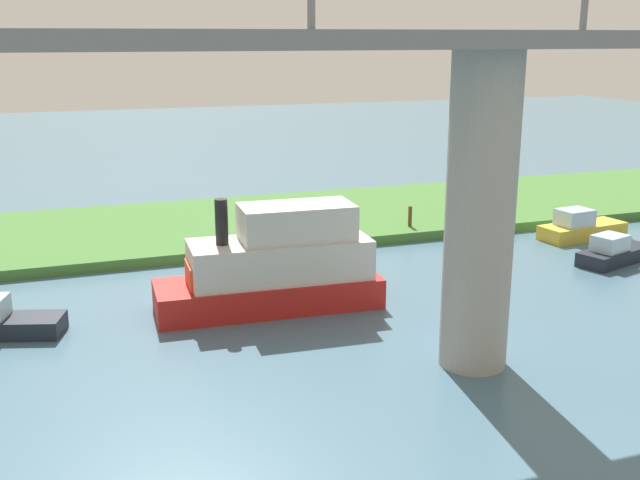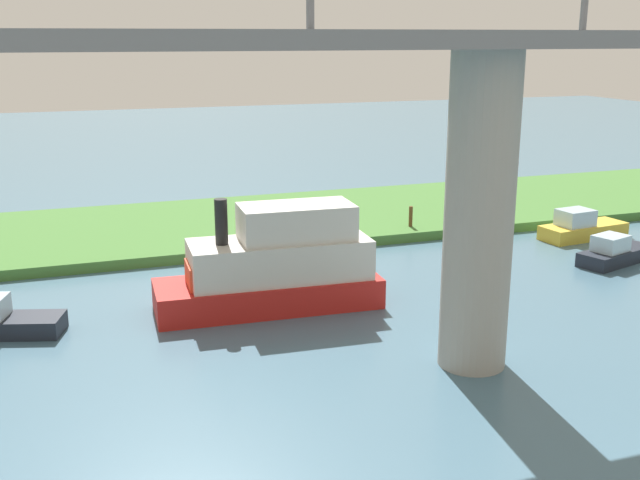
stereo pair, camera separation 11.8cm
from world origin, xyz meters
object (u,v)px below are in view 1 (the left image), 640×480
(motorboat_white, at_px, (276,267))
(houseboat_blue, at_px, (614,252))
(bridge_pylon, at_px, (480,214))
(person_on_bank, at_px, (313,216))
(pontoon_yellow, at_px, (580,227))
(mooring_post, at_px, (410,216))

(motorboat_white, distance_m, houseboat_blue, 16.56)
(houseboat_blue, bearing_deg, bridge_pylon, 32.59)
(bridge_pylon, height_order, motorboat_white, bridge_pylon)
(person_on_bank, bearing_deg, bridge_pylon, 89.16)
(motorboat_white, relative_size, pontoon_yellow, 1.78)
(person_on_bank, relative_size, mooring_post, 1.29)
(person_on_bank, height_order, mooring_post, person_on_bank)
(bridge_pylon, xyz_separation_m, person_on_bank, (-0.24, -16.48, -3.74))
(person_on_bank, xyz_separation_m, houseboat_blue, (-11.81, 8.78, -0.70))
(motorboat_white, bearing_deg, pontoon_yellow, -165.14)
(motorboat_white, xyz_separation_m, pontoon_yellow, (-17.93, -4.76, -1.07))
(houseboat_blue, bearing_deg, pontoon_yellow, -108.44)
(bridge_pylon, bearing_deg, houseboat_blue, -147.41)
(bridge_pylon, bearing_deg, person_on_bank, -90.84)
(person_on_bank, bearing_deg, pontoon_yellow, 161.16)
(person_on_bank, bearing_deg, houseboat_blue, 143.39)
(houseboat_blue, bearing_deg, mooring_post, -48.91)
(bridge_pylon, bearing_deg, pontoon_yellow, -138.39)
(bridge_pylon, relative_size, houseboat_blue, 2.22)
(bridge_pylon, relative_size, pontoon_yellow, 2.01)
(bridge_pylon, xyz_separation_m, houseboat_blue, (-12.05, -7.71, -4.44))
(person_on_bank, height_order, houseboat_blue, person_on_bank)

